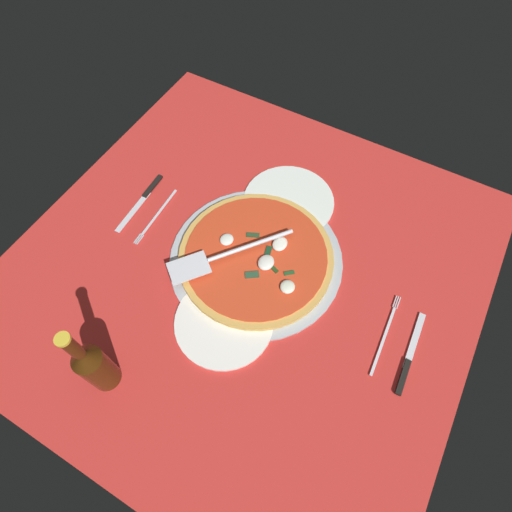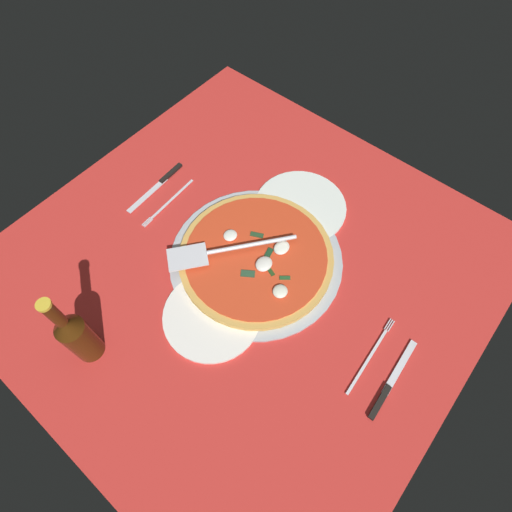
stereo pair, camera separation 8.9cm
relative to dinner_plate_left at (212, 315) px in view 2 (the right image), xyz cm
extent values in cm
cube|color=red|center=(14.57, 2.85, -1.00)|extent=(104.83, 104.83, 0.80)
cube|color=silver|center=(-34.10, -8.38, -0.55)|extent=(7.49, 7.49, 0.10)
cube|color=silver|center=(-34.10, 6.60, -0.55)|extent=(7.49, 7.49, 0.10)
cube|color=silver|center=(-34.10, 21.57, -0.55)|extent=(7.49, 7.49, 0.10)
cube|color=silver|center=(-26.61, -15.87, -0.55)|extent=(7.49, 7.49, 0.10)
cube|color=silver|center=(-26.61, -0.89, -0.55)|extent=(7.49, 7.49, 0.10)
cube|color=silver|center=(-26.61, 14.09, -0.55)|extent=(7.49, 7.49, 0.10)
cube|color=silver|center=(-26.61, 29.06, -0.55)|extent=(7.49, 7.49, 0.10)
cube|color=silver|center=(-19.12, -23.35, -0.55)|extent=(7.49, 7.49, 0.10)
cube|color=silver|center=(-19.12, -8.38, -0.55)|extent=(7.49, 7.49, 0.10)
cube|color=silver|center=(-19.12, 6.60, -0.55)|extent=(7.49, 7.49, 0.10)
cube|color=silver|center=(-19.12, 21.57, -0.55)|extent=(7.49, 7.49, 0.10)
cube|color=silver|center=(-19.12, 36.55, -0.55)|extent=(7.49, 7.49, 0.10)
cube|color=silver|center=(-19.12, 51.52, -0.55)|extent=(7.49, 7.49, 0.10)
cube|color=silver|center=(-11.64, -30.84, -0.55)|extent=(7.49, 7.49, 0.10)
cube|color=silver|center=(-11.64, -15.87, -0.55)|extent=(7.49, 7.49, 0.10)
cube|color=silver|center=(-11.64, -0.89, -0.55)|extent=(7.49, 7.49, 0.10)
cube|color=silver|center=(-11.64, 14.09, -0.55)|extent=(7.49, 7.49, 0.10)
cube|color=silver|center=(-11.64, 29.06, -0.55)|extent=(7.49, 7.49, 0.10)
cube|color=silver|center=(-11.64, 44.04, -0.55)|extent=(7.49, 7.49, 0.10)
cube|color=silver|center=(-4.15, -38.33, -0.55)|extent=(7.49, 7.49, 0.10)
cube|color=silver|center=(-4.15, -23.35, -0.55)|extent=(7.49, 7.49, 0.10)
cube|color=silver|center=(-4.15, -8.38, -0.55)|extent=(7.49, 7.49, 0.10)
cube|color=silver|center=(-4.15, 6.60, -0.55)|extent=(7.49, 7.49, 0.10)
cube|color=silver|center=(-4.15, 21.57, -0.55)|extent=(7.49, 7.49, 0.10)
cube|color=silver|center=(-4.15, 36.55, -0.55)|extent=(7.49, 7.49, 0.10)
cube|color=silver|center=(-4.15, 51.52, -0.55)|extent=(7.49, 7.49, 0.10)
cube|color=silver|center=(3.34, -45.82, -0.55)|extent=(7.49, 7.49, 0.10)
cube|color=silver|center=(3.34, -30.84, -0.55)|extent=(7.49, 7.49, 0.10)
cube|color=silver|center=(3.34, -15.87, -0.55)|extent=(7.49, 7.49, 0.10)
cube|color=silver|center=(3.34, -0.89, -0.55)|extent=(7.49, 7.49, 0.10)
cube|color=silver|center=(3.34, 14.09, -0.55)|extent=(7.49, 7.49, 0.10)
cube|color=silver|center=(3.34, 29.06, -0.55)|extent=(7.49, 7.49, 0.10)
cube|color=silver|center=(3.34, 44.04, -0.55)|extent=(7.49, 7.49, 0.10)
cube|color=silver|center=(10.83, -38.33, -0.55)|extent=(7.49, 7.49, 0.10)
cube|color=silver|center=(10.83, -23.35, -0.55)|extent=(7.49, 7.49, 0.10)
cube|color=silver|center=(10.83, -8.38, -0.55)|extent=(7.49, 7.49, 0.10)
cube|color=silver|center=(10.83, 6.60, -0.55)|extent=(7.49, 7.49, 0.10)
cube|color=silver|center=(10.83, 21.57, -0.55)|extent=(7.49, 7.49, 0.10)
cube|color=silver|center=(10.83, 36.55, -0.55)|extent=(7.49, 7.49, 0.10)
cube|color=silver|center=(10.83, 51.52, -0.55)|extent=(7.49, 7.49, 0.10)
cube|color=silver|center=(18.32, -45.82, -0.55)|extent=(7.49, 7.49, 0.10)
cube|color=silver|center=(18.32, -30.84, -0.55)|extent=(7.49, 7.49, 0.10)
cube|color=silver|center=(18.32, -15.87, -0.55)|extent=(7.49, 7.49, 0.10)
cube|color=silver|center=(18.32, -0.89, -0.55)|extent=(7.49, 7.49, 0.10)
cube|color=silver|center=(18.32, 14.09, -0.55)|extent=(7.49, 7.49, 0.10)
cube|color=silver|center=(18.32, 29.06, -0.55)|extent=(7.49, 7.49, 0.10)
cube|color=silver|center=(18.32, 44.04, -0.55)|extent=(7.49, 7.49, 0.10)
cube|color=silver|center=(25.80, -38.33, -0.55)|extent=(7.49, 7.49, 0.10)
cube|color=silver|center=(25.80, -23.35, -0.55)|extent=(7.49, 7.49, 0.10)
cube|color=silver|center=(25.80, -8.38, -0.55)|extent=(7.49, 7.49, 0.10)
cube|color=silver|center=(25.80, 6.60, -0.55)|extent=(7.49, 7.49, 0.10)
cube|color=silver|center=(25.80, 21.57, -0.55)|extent=(7.49, 7.49, 0.10)
cube|color=silver|center=(25.80, 36.55, -0.55)|extent=(7.49, 7.49, 0.10)
cube|color=silver|center=(25.80, 51.52, -0.55)|extent=(7.49, 7.49, 0.10)
cube|color=silver|center=(33.29, -45.82, -0.55)|extent=(7.49, 7.49, 0.10)
cube|color=silver|center=(33.29, -30.84, -0.55)|extent=(7.49, 7.49, 0.10)
cube|color=silver|center=(33.29, -15.87, -0.55)|extent=(7.49, 7.49, 0.10)
cube|color=silver|center=(33.29, -0.89, -0.55)|extent=(7.49, 7.49, 0.10)
cube|color=silver|center=(33.29, 14.09, -0.55)|extent=(7.49, 7.49, 0.10)
cube|color=silver|center=(33.29, 29.06, -0.55)|extent=(7.49, 7.49, 0.10)
cube|color=silver|center=(33.29, 44.04, -0.55)|extent=(7.49, 7.49, 0.10)
cube|color=silver|center=(40.78, -38.33, -0.55)|extent=(7.49, 7.49, 0.10)
cube|color=silver|center=(40.78, -23.35, -0.55)|extent=(7.49, 7.49, 0.10)
cube|color=silver|center=(40.78, -8.38, -0.55)|extent=(7.49, 7.49, 0.10)
cube|color=silver|center=(40.78, 6.60, -0.55)|extent=(7.49, 7.49, 0.10)
cube|color=silver|center=(40.78, 21.57, -0.55)|extent=(7.49, 7.49, 0.10)
cube|color=silver|center=(40.78, 36.55, -0.55)|extent=(7.49, 7.49, 0.10)
cube|color=silver|center=(40.78, 51.52, -0.55)|extent=(7.49, 7.49, 0.10)
cube|color=silver|center=(48.27, -45.82, -0.55)|extent=(7.49, 7.49, 0.10)
cube|color=silver|center=(48.27, -30.84, -0.55)|extent=(7.49, 7.49, 0.10)
cube|color=silver|center=(48.27, -15.87, -0.55)|extent=(7.49, 7.49, 0.10)
cube|color=silver|center=(48.27, -0.89, -0.55)|extent=(7.49, 7.49, 0.10)
cube|color=silver|center=(48.27, 14.09, -0.55)|extent=(7.49, 7.49, 0.10)
cube|color=silver|center=(48.27, 29.06, -0.55)|extent=(7.49, 7.49, 0.10)
cube|color=silver|center=(48.27, 44.04, -0.55)|extent=(7.49, 7.49, 0.10)
cube|color=silver|center=(55.75, -38.33, -0.55)|extent=(7.49, 7.49, 0.10)
cube|color=silver|center=(55.75, -23.35, -0.55)|extent=(7.49, 7.49, 0.10)
cube|color=silver|center=(55.75, -8.38, -0.55)|extent=(7.49, 7.49, 0.10)
cube|color=silver|center=(55.75, 6.60, -0.55)|extent=(7.49, 7.49, 0.10)
cube|color=silver|center=(55.75, 21.57, -0.55)|extent=(7.49, 7.49, 0.10)
cube|color=silver|center=(55.75, 36.55, -0.55)|extent=(7.49, 7.49, 0.10)
cube|color=silver|center=(55.75, 51.52, -0.55)|extent=(7.49, 7.49, 0.10)
cube|color=silver|center=(63.24, -30.84, -0.55)|extent=(7.49, 7.49, 0.10)
cube|color=silver|center=(63.24, -15.87, -0.55)|extent=(7.49, 7.49, 0.10)
cube|color=silver|center=(63.24, -0.89, -0.55)|extent=(7.49, 7.49, 0.10)
cube|color=silver|center=(63.24, 14.09, -0.55)|extent=(7.49, 7.49, 0.10)
cube|color=silver|center=(63.24, 29.06, -0.55)|extent=(7.49, 7.49, 0.10)
cube|color=silver|center=(63.24, 44.04, -0.55)|extent=(7.49, 7.49, 0.10)
cylinder|color=#ADB7C0|center=(17.17, 1.71, -0.01)|extent=(40.95, 40.95, 0.98)
cylinder|color=white|center=(0.00, 0.00, 0.00)|extent=(21.75, 21.75, 1.00)
cylinder|color=white|center=(36.34, 2.47, 0.00)|extent=(23.34, 23.34, 1.00)
cylinder|color=gold|center=(17.17, 1.71, 1.18)|extent=(36.45, 36.45, 1.40)
cylinder|color=red|center=(17.17, 1.71, 2.03)|extent=(33.40, 33.40, 0.30)
ellipsoid|color=white|center=(16.11, -1.53, 2.85)|extent=(4.21, 3.61, 1.33)
ellipsoid|color=white|center=(22.18, -1.92, 2.76)|extent=(4.18, 3.38, 1.16)
ellipsoid|color=white|center=(17.12, 9.65, 2.62)|extent=(3.37, 3.16, 0.89)
ellipsoid|color=silver|center=(13.09, -8.62, 2.75)|extent=(3.44, 3.29, 1.13)
cube|color=#163A21|center=(19.02, -0.45, 2.33)|extent=(3.53, 2.09, 0.30)
cube|color=#294A30|center=(12.05, -0.16, 2.33)|extent=(3.16, 3.56, 0.30)
cube|color=#244525|center=(21.43, 4.98, 2.33)|extent=(2.44, 3.33, 0.30)
cube|color=#204F25|center=(16.57, -7.28, 2.33)|extent=(2.22, 2.43, 0.30)
cube|color=#213F18|center=(15.75, -3.89, 2.33)|extent=(1.56, 2.26, 0.30)
cube|color=silver|center=(5.95, 12.74, 3.66)|extent=(10.85, 10.35, 0.30)
cylinder|color=silver|center=(17.78, 3.44, 4.01)|extent=(17.18, 13.81, 1.00)
cube|color=white|center=(13.22, -34.75, -0.20)|extent=(20.01, 14.32, 0.60)
cube|color=silver|center=(13.05, -31.77, 0.23)|extent=(16.71, 1.52, 0.25)
cube|color=silver|center=(22.91, -31.66, 0.23)|extent=(3.01, 0.39, 0.25)
cube|color=silver|center=(22.89, -31.22, 0.23)|extent=(3.01, 0.39, 0.25)
cube|color=silver|center=(22.86, -30.78, 0.23)|extent=(3.01, 0.39, 0.25)
cube|color=black|center=(7.59, -38.05, 0.50)|extent=(7.79, 1.63, 0.80)
cube|color=silver|center=(16.28, -37.57, 0.23)|extent=(13.59, 2.15, 0.25)
cube|color=white|center=(16.99, 32.82, -0.20)|extent=(20.42, 14.42, 0.60)
cube|color=silver|center=(17.14, 29.80, 0.23)|extent=(15.54, 1.39, 0.25)
cube|color=silver|center=(7.87, 29.77, 0.23)|extent=(3.01, 0.37, 0.25)
cube|color=silver|center=(7.89, 29.33, 0.23)|extent=(3.01, 0.37, 0.25)
cube|color=silver|center=(7.91, 28.89, 0.23)|extent=(3.01, 0.37, 0.25)
cube|color=black|center=(22.78, 36.14, 0.50)|extent=(7.99, 1.60, 0.80)
cube|color=silver|center=(13.86, 35.68, 0.23)|extent=(13.95, 2.11, 0.25)
cylinder|color=#3E2009|center=(-21.92, 14.49, 5.86)|extent=(5.75, 5.75, 12.72)
cone|color=#3E2009|center=(-21.92, 14.49, 13.86)|extent=(5.75, 5.75, 3.27)
cylinder|color=#3E2009|center=(-21.92, 14.49, 19.12)|extent=(2.25, 2.25, 7.25)
cylinder|color=gold|center=(-21.92, 14.49, 23.04)|extent=(2.59, 2.59, 0.60)
camera|label=1|loc=(-26.01, -22.71, 86.33)|focal=29.44mm
camera|label=2|loc=(-20.96, -30.02, 86.33)|focal=29.44mm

